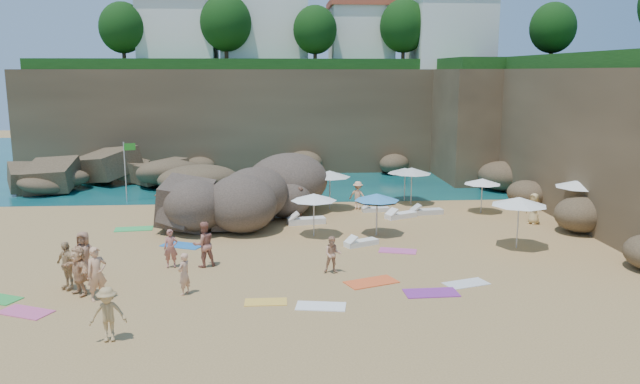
{
  "coord_description": "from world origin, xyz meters",
  "views": [
    {
      "loc": [
        -0.09,
        -27.07,
        7.84
      ],
      "look_at": [
        2.0,
        3.0,
        2.0
      ],
      "focal_mm": 35.0,
      "sensor_mm": 36.0,
      "label": 1
    }
  ],
  "objects": [
    {
      "name": "person_stand_4",
      "position": [
        13.24,
        3.81,
        0.81
      ],
      "size": [
        0.77,
        0.9,
        1.62
      ],
      "primitive_type": "imported",
      "rotation": [
        0.0,
        0.0,
        -1.06
      ],
      "color": "#DBB773",
      "rests_on": "ground"
    },
    {
      "name": "parasol_7",
      "position": [
        11.37,
        6.55,
        1.79
      ],
      "size": [
        2.06,
        2.06,
        1.95
      ],
      "color": "silver",
      "rests_on": "ground"
    },
    {
      "name": "towel_6",
      "position": [
        5.38,
        -6.1,
        0.02
      ],
      "size": [
        1.95,
        1.03,
        0.03
      ],
      "primitive_type": "cube",
      "rotation": [
        0.0,
        0.0,
        0.03
      ],
      "color": "purple",
      "rests_on": "ground"
    },
    {
      "name": "lounger_1",
      "position": [
        8.19,
        6.37,
        0.14
      ],
      "size": [
        1.88,
        0.86,
        0.28
      ],
      "primitive_type": "cube",
      "rotation": [
        0.0,
        0.0,
        0.14
      ],
      "color": "silver",
      "rests_on": "ground"
    },
    {
      "name": "person_stand_1",
      "position": [
        -3.11,
        -2.35,
        0.94
      ],
      "size": [
        1.13,
        1.04,
        1.88
      ],
      "primitive_type": "imported",
      "rotation": [
        0.0,
        0.0,
        3.59
      ],
      "color": "#A76453",
      "rests_on": "ground"
    },
    {
      "name": "parasol_6",
      "position": [
        4.72,
        2.15,
        1.79
      ],
      "size": [
        2.06,
        2.06,
        1.95
      ],
      "color": "silver",
      "rests_on": "ground"
    },
    {
      "name": "person_stand_0",
      "position": [
        -6.38,
        -5.94,
        0.95
      ],
      "size": [
        0.83,
        0.78,
        1.91
      ],
      "primitive_type": "imported",
      "rotation": [
        0.0,
        0.0,
        0.61
      ],
      "color": "tan",
      "rests_on": "ground"
    },
    {
      "name": "towel_5",
      "position": [
        1.33,
        -7.12,
        0.01
      ],
      "size": [
        1.79,
        1.1,
        0.03
      ],
      "primitive_type": "cube",
      "rotation": [
        0.0,
        0.0,
        -0.16
      ],
      "color": "white",
      "rests_on": "ground"
    },
    {
      "name": "person_stand_2",
      "position": [
        4.53,
        7.92,
        0.82
      ],
      "size": [
        1.14,
        0.87,
        1.64
      ],
      "primitive_type": "imported",
      "rotation": [
        0.0,
        0.0,
        2.66
      ],
      "color": "#F0B588",
      "rests_on": "ground"
    },
    {
      "name": "towel_8",
      "position": [
        -4.47,
        0.84,
        0.02
      ],
      "size": [
        2.09,
        1.6,
        0.03
      ],
      "primitive_type": "cube",
      "rotation": [
        0.0,
        0.0,
        -0.41
      ],
      "color": "blue",
      "rests_on": "ground"
    },
    {
      "name": "parasol_11",
      "position": [
        10.67,
        -0.57,
        2.15
      ],
      "size": [
        2.48,
        2.48,
        2.35
      ],
      "color": "silver",
      "rests_on": "ground"
    },
    {
      "name": "parasol_2",
      "position": [
        7.89,
        9.05,
        2.04
      ],
      "size": [
        2.35,
        2.35,
        2.23
      ],
      "color": "silver",
      "rests_on": "ground"
    },
    {
      "name": "clifftop_buildings",
      "position": [
        2.96,
        25.79,
        11.24
      ],
      "size": [
        28.48,
        9.48,
        7.0
      ],
      "color": "white",
      "rests_on": "cliff_back"
    },
    {
      "name": "person_lie_1",
      "position": [
        -7.78,
        -4.77,
        0.22
      ],
      "size": [
        1.89,
        2.05,
        0.43
      ],
      "primitive_type": "imported",
      "rotation": [
        0.0,
        0.0,
        -0.63
      ],
      "color": "tan",
      "rests_on": "ground"
    },
    {
      "name": "marina_masts",
      "position": [
        -16.5,
        30.0,
        3.0
      ],
      "size": [
        3.1,
        0.1,
        6.0
      ],
      "color": "white",
      "rests_on": "ground"
    },
    {
      "name": "person_lie_2",
      "position": [
        -7.49,
        -3.65,
        0.24
      ],
      "size": [
        1.03,
        1.9,
        0.49
      ],
      "primitive_type": "imported",
      "rotation": [
        0.0,
        0.0,
        -0.07
      ],
      "color": "#9A684D",
      "rests_on": "ground"
    },
    {
      "name": "person_lie_0",
      "position": [
        -5.1,
        -9.45,
        0.22
      ],
      "size": [
        1.3,
        1.78,
        0.44
      ],
      "primitive_type": "imported",
      "rotation": [
        0.0,
        0.0,
        0.15
      ],
      "color": "tan",
      "rests_on": "ground"
    },
    {
      "name": "cliff_back",
      "position": [
        2.0,
        25.0,
        4.0
      ],
      "size": [
        44.0,
        8.0,
        8.0
      ],
      "primitive_type": "cube",
      "color": "brown",
      "rests_on": "ground"
    },
    {
      "name": "towel_9",
      "position": [
        5.21,
        -0.73,
        0.01
      ],
      "size": [
        1.8,
        1.24,
        0.03
      ],
      "primitive_type": "cube",
      "rotation": [
        0.0,
        0.0,
        -0.28
      ],
      "color": "#D6539F",
      "rests_on": "ground"
    },
    {
      "name": "person_lie_5",
      "position": [
        2.04,
        -3.57,
        0.28
      ],
      "size": [
        0.75,
        1.48,
        0.55
      ],
      "primitive_type": "imported",
      "rotation": [
        0.0,
        0.0,
        -0.03
      ],
      "color": "tan",
      "rests_on": "ground"
    },
    {
      "name": "rock_outcrop",
      "position": [
        -3.1,
        5.24,
        0.0
      ],
      "size": [
        9.48,
        8.19,
        3.21
      ],
      "primitive_type": null,
      "rotation": [
        0.0,
        0.0,
        -0.31
      ],
      "color": "brown",
      "rests_on": "ground"
    },
    {
      "name": "person_stand_6",
      "position": [
        -3.45,
        -5.58,
        0.76
      ],
      "size": [
        0.6,
        0.67,
        1.53
      ],
      "primitive_type": "imported",
      "rotation": [
        0.0,
        0.0,
        4.18
      ],
      "color": "tan",
      "rests_on": "ground"
    },
    {
      "name": "lounger_2",
      "position": [
        6.6,
        5.59,
        0.14
      ],
      "size": [
        1.88,
        1.35,
        0.28
      ],
      "primitive_type": "cube",
      "rotation": [
        0.0,
        0.0,
        0.47
      ],
      "color": "white",
      "rests_on": "ground"
    },
    {
      "name": "lounger_3",
      "position": [
        0.09,
        6.32,
        0.13
      ],
      "size": [
        1.67,
        0.76,
        0.25
      ],
      "primitive_type": "cube",
      "rotation": [
        0.0,
        0.0,
        0.14
      ],
      "color": "silver",
      "rests_on": "ground"
    },
    {
      "name": "person_lie_3",
      "position": [
        -7.17,
        -5.39,
        0.23
      ],
      "size": [
        2.39,
        2.39,
        0.47
      ],
      "primitive_type": "imported",
      "rotation": [
        0.0,
        0.0,
        -0.78
      ],
      "color": "tan",
      "rests_on": "ground"
    },
    {
      "name": "towel_1",
      "position": [
        -8.48,
        -6.96,
        0.02
      ],
      "size": [
        1.96,
        1.52,
        0.03
      ],
      "primitive_type": "cube",
      "rotation": [
        0.0,
        0.0,
        -0.42
      ],
      "color": "#D45288",
      "rests_on": "ground"
    },
    {
      "name": "cliff_corner",
      "position": [
        17.0,
        20.0,
        4.0
      ],
      "size": [
        10.0,
        12.0,
        8.0
      ],
      "primitive_type": "cube",
      "color": "brown",
      "rests_on": "ground"
    },
    {
      "name": "lounger_0",
      "position": [
        1.39,
        4.62,
        0.15
      ],
      "size": [
        2.06,
        1.0,
        0.31
      ],
      "primitive_type": "cube",
      "rotation": [
        0.0,
        0.0,
        0.18
      ],
      "color": "white",
      "rests_on": "ground"
    },
    {
      "name": "lounger_5",
      "position": [
        3.71,
        0.29,
        0.13
      ],
      "size": [
        1.68,
        1.2,
        0.25
      ],
      "primitive_type": "cube",
      "rotation": [
        0.0,
        0.0,
        0.47
      ],
      "color": "white",
      "rests_on": "ground"
    },
    {
      "name": "clifftop_trees",
      "position": [
        4.78,
        19.52,
        11.26
      ],
      "size": [
        35.6,
        23.82,
        4.4
      ],
      "color": "#11380F",
      "rests_on": "ground"
    },
    {
      "name": "parasol_10",
      "position": [
        4.68,
        2.08,
        1.9
      ],
      "size": [
        2.19,
        2.19,
        2.07
      ],
      "color": "silver",
      "rests_on": "ground"
    },
    {
      "name": "parasol_1",
      "position": [
        7.72,
        10.13,
        1.88
      ],
      "size": [
        2.16,
        2.16,
        2.04
      ],
      "color": "silver",
      "rests_on": "ground"
    },
    {
      "name": "seawater",
      "position": [
        0.0,
        30.0,
        0.0
      ],
      "size": [
        120.0,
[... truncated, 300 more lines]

